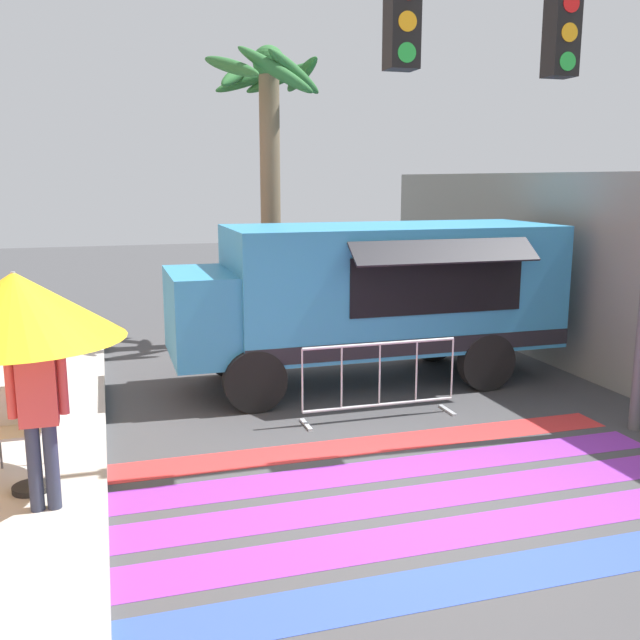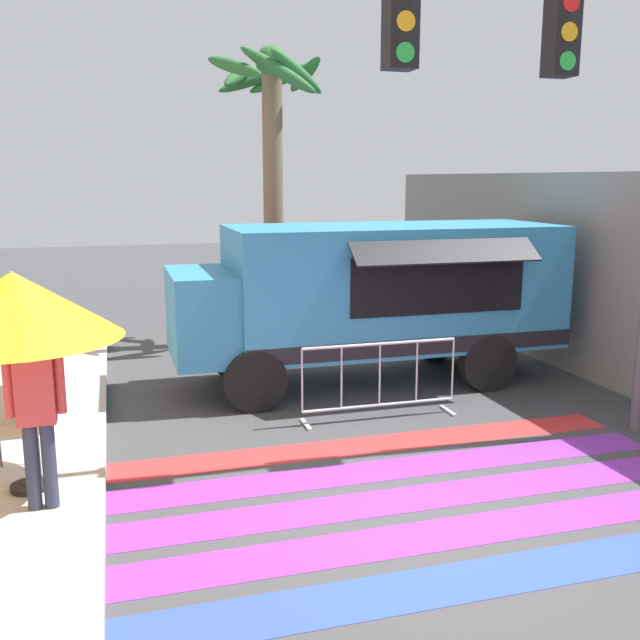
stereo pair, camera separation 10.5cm
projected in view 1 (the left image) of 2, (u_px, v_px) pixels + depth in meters
The scene contains 10 objects.
ground_plane at pixel (429, 503), 7.15m from camera, with size 60.00×60.00×0.00m, color #424244.
concrete_wall_right at pixel (613, 281), 10.92m from camera, with size 0.20×16.00×3.30m.
crosswalk_painted at pixel (423, 497), 7.27m from camera, with size 6.40×3.60×0.01m.
food_truck at pixel (363, 292), 11.10m from camera, with size 6.01×2.52×2.49m.
traffic_signal_pole at pixel (558, 99), 8.02m from camera, with size 4.43×0.29×5.62m.
patio_umbrella at pixel (16, 307), 6.69m from camera, with size 2.01×2.01×2.18m.
folding_chair at pixel (18, 422), 7.44m from camera, with size 0.45×0.45×0.90m.
vendor_person at pixel (38, 405), 6.47m from camera, with size 0.53×0.23×1.76m.
barricade_front at pixel (379, 381), 9.56m from camera, with size 2.18×0.44×1.06m.
palm_tree at pixel (269, 140), 13.49m from camera, with size 2.29×2.28×5.62m.
Camera 1 is at (-2.98, -6.05, 3.19)m, focal length 40.00 mm.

